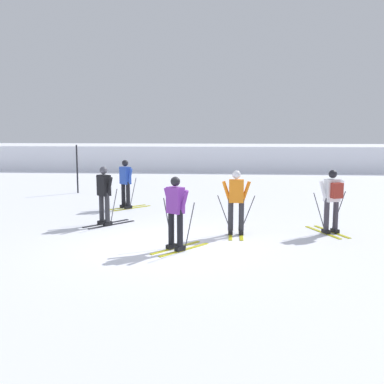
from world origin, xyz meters
The scene contains 8 objects.
ground_plane centered at (0.00, 0.00, 0.00)m, with size 120.00×120.00×0.00m, color white.
far_snow_ridge centered at (0.00, 21.85, 0.82)m, with size 80.00×6.30×1.65m, color white.
skier_black centered at (-2.14, 2.24, 0.92)m, with size 1.30×1.47×1.71m.
skier_blue centered at (-2.14, 5.04, 0.92)m, with size 1.35×1.43×1.71m.
skier_white centered at (4.17, 1.60, 0.96)m, with size 0.96×1.62×1.71m.
skier_purple centered at (0.22, -0.37, 0.92)m, with size 1.28×1.49×1.71m.
skier_orange centered at (1.63, 1.30, 0.92)m, with size 1.00×1.60×1.71m.
trail_marker_pole centered at (-5.12, 8.79, 1.05)m, with size 0.07×0.07×2.10m, color black.
Camera 1 is at (1.37, -10.55, 2.77)m, focal length 42.70 mm.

